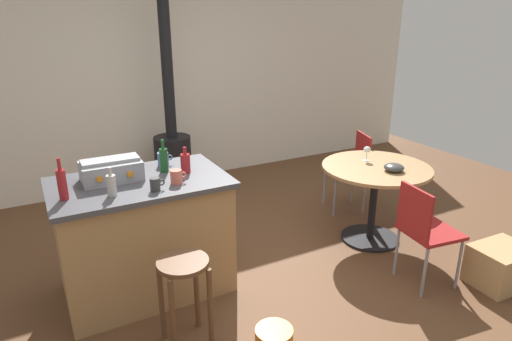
{
  "coord_description": "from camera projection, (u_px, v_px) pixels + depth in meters",
  "views": [
    {
      "loc": [
        -1.52,
        -2.79,
        2.11
      ],
      "look_at": [
        0.19,
        0.39,
        0.82
      ],
      "focal_mm": 31.03,
      "sensor_mm": 36.0,
      "label": 1
    }
  ],
  "objects": [
    {
      "name": "cup_1",
      "position": [
        176.0,
        177.0,
        3.21
      ],
      "size": [
        0.12,
        0.08,
        0.1
      ],
      "color": "#DB6651",
      "rests_on": "kitchen_island"
    },
    {
      "name": "back_wall",
      "position": [
        156.0,
        78.0,
        5.48
      ],
      "size": [
        8.0,
        0.1,
        2.7
      ],
      "primitive_type": "cube",
      "color": "silver",
      "rests_on": "ground_plane"
    },
    {
      "name": "cup_0",
      "position": [
        155.0,
        184.0,
        3.08
      ],
      "size": [
        0.11,
        0.07,
        0.09
      ],
      "color": "#383838",
      "rests_on": "kitchen_island"
    },
    {
      "name": "wood_stove",
      "position": [
        172.0,
        149.0,
        5.31
      ],
      "size": [
        0.44,
        0.45,
        2.4
      ],
      "color": "black",
      "rests_on": "ground_plane"
    },
    {
      "name": "cup_2",
      "position": [
        163.0,
        159.0,
        3.59
      ],
      "size": [
        0.12,
        0.09,
        0.11
      ],
      "color": "#4C7099",
      "rests_on": "kitchen_island"
    },
    {
      "name": "bottle_0",
      "position": [
        185.0,
        163.0,
        3.43
      ],
      "size": [
        0.08,
        0.08,
        0.2
      ],
      "color": "maroon",
      "rests_on": "kitchen_island"
    },
    {
      "name": "wine_glass",
      "position": [
        367.0,
        150.0,
        4.24
      ],
      "size": [
        0.07,
        0.07,
        0.14
      ],
      "color": "silver",
      "rests_on": "dining_table"
    },
    {
      "name": "bottle_2",
      "position": [
        111.0,
        185.0,
        2.99
      ],
      "size": [
        0.06,
        0.06,
        0.2
      ],
      "color": "#B7B2AD",
      "rests_on": "kitchen_island"
    },
    {
      "name": "cardboard_box",
      "position": [
        500.0,
        266.0,
        3.61
      ],
      "size": [
        0.47,
        0.38,
        0.33
      ],
      "primitive_type": "cube",
      "rotation": [
        0.0,
        0.0,
        -0.04
      ],
      "color": "tan",
      "rests_on": "ground_plane"
    },
    {
      "name": "kitchen_island",
      "position": [
        144.0,
        236.0,
        3.44
      ],
      "size": [
        1.29,
        0.81,
        0.94
      ],
      "color": "#A37A4C",
      "rests_on": "ground_plane"
    },
    {
      "name": "wooden_stool",
      "position": [
        184.0,
        284.0,
        2.84
      ],
      "size": [
        0.33,
        0.33,
        0.64
      ],
      "color": "brown",
      "rests_on": "ground_plane"
    },
    {
      "name": "bottle_1",
      "position": [
        164.0,
        160.0,
        3.43
      ],
      "size": [
        0.06,
        0.06,
        0.26
      ],
      "color": "#194C23",
      "rests_on": "kitchen_island"
    },
    {
      "name": "folding_chair_far",
      "position": [
        424.0,
        228.0,
        3.5
      ],
      "size": [
        0.45,
        0.45,
        0.86
      ],
      "color": "maroon",
      "rests_on": "ground_plane"
    },
    {
      "name": "bottle_3",
      "position": [
        62.0,
        184.0,
        2.91
      ],
      "size": [
        0.06,
        0.06,
        0.29
      ],
      "color": "maroon",
      "rests_on": "kitchen_island"
    },
    {
      "name": "ground_plane",
      "position": [
        258.0,
        280.0,
        3.71
      ],
      "size": [
        8.8,
        8.8,
        0.0
      ],
      "primitive_type": "plane",
      "color": "brown"
    },
    {
      "name": "serving_bowl",
      "position": [
        394.0,
        167.0,
        3.98
      ],
      "size": [
        0.18,
        0.18,
        0.07
      ],
      "primitive_type": "ellipsoid",
      "color": "#383838",
      "rests_on": "dining_table"
    },
    {
      "name": "dining_table",
      "position": [
        375.0,
        184.0,
        4.18
      ],
      "size": [
        1.01,
        1.01,
        0.76
      ],
      "color": "black",
      "rests_on": "ground_plane"
    },
    {
      "name": "folding_chair_near",
      "position": [
        352.0,
        165.0,
        4.89
      ],
      "size": [
        0.5,
        0.5,
        0.87
      ],
      "color": "maroon",
      "rests_on": "ground_plane"
    },
    {
      "name": "toolbox",
      "position": [
        111.0,
        170.0,
        3.26
      ],
      "size": [
        0.43,
        0.28,
        0.17
      ],
      "color": "gray",
      "rests_on": "kitchen_island"
    }
  ]
}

